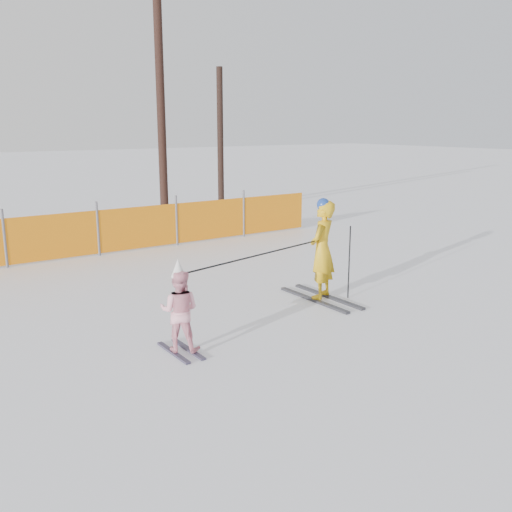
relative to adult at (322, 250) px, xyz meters
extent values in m
plane|color=white|center=(-1.49, -0.67, -0.87)|extent=(120.00, 120.00, 0.00)
cube|color=black|center=(-0.17, 0.00, -0.85)|extent=(0.09, 1.72, 0.04)
cube|color=black|center=(0.17, 0.00, -0.85)|extent=(0.09, 1.72, 0.04)
imported|color=gold|center=(0.00, 0.00, 0.01)|extent=(0.73, 0.64, 1.68)
sphere|color=navy|center=(0.00, 0.00, 0.78)|extent=(0.22, 0.22, 0.22)
cube|color=black|center=(-3.19, -0.70, -0.86)|extent=(0.09, 0.85, 0.03)
cube|color=black|center=(-2.97, -0.70, -0.86)|extent=(0.09, 0.85, 0.03)
imported|color=#FBA4B7|center=(-3.08, -0.70, -0.30)|extent=(0.67, 0.66, 1.09)
cone|color=silver|center=(-3.08, -0.70, 0.29)|extent=(0.19, 0.19, 0.24)
cylinder|color=black|center=(0.45, -0.20, -0.24)|extent=(0.02, 0.02, 1.27)
cylinder|color=black|center=(-1.54, -0.35, 0.19)|extent=(2.84, 0.67, 0.02)
cylinder|color=#595960|center=(-3.96, 5.48, -0.25)|extent=(0.06, 0.06, 1.25)
cylinder|color=#595960|center=(-1.96, 5.48, -0.25)|extent=(0.06, 0.06, 1.25)
cylinder|color=#595960|center=(0.04, 5.48, -0.25)|extent=(0.06, 0.06, 1.25)
cylinder|color=#595960|center=(2.04, 5.48, -0.25)|extent=(0.06, 0.06, 1.25)
cube|color=orange|center=(-3.96, 5.48, -0.32)|extent=(16.00, 0.03, 1.00)
cylinder|color=black|center=(1.73, 9.64, 2.44)|extent=(0.26, 0.26, 6.63)
cylinder|color=black|center=(3.85, 9.59, 1.52)|extent=(0.21, 0.21, 4.79)
camera|label=1|loc=(-6.31, -7.10, 2.08)|focal=40.00mm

